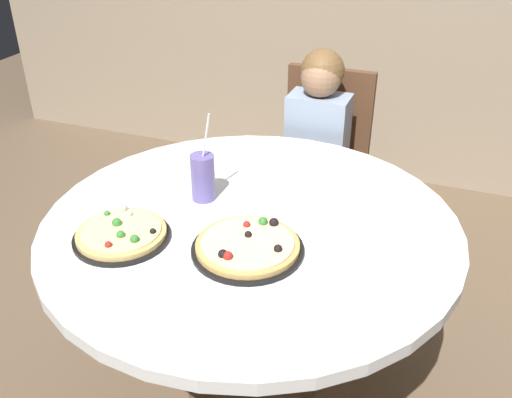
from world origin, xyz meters
The scene contains 7 objects.
ground_plane centered at (0.00, 0.00, 0.00)m, with size 8.00×8.00×0.00m, color brown.
dining_table centered at (0.00, 0.00, 0.66)m, with size 1.32×1.32×0.75m.
chair_wooden centered at (0.00, 0.92, 0.53)m, with size 0.40×0.40×0.95m.
diner_child centered at (0.00, 0.74, 0.48)m, with size 0.26×0.41×1.08m.
pizza_veggie centered at (0.05, -0.16, 0.77)m, with size 0.33×0.33×0.05m.
pizza_cheese centered at (-0.32, -0.23, 0.77)m, with size 0.29×0.29×0.05m.
soda_cup centered at (-0.20, 0.07, 0.83)m, with size 0.08×0.08×0.31m.
Camera 1 is at (0.55, -1.41, 1.71)m, focal length 39.57 mm.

